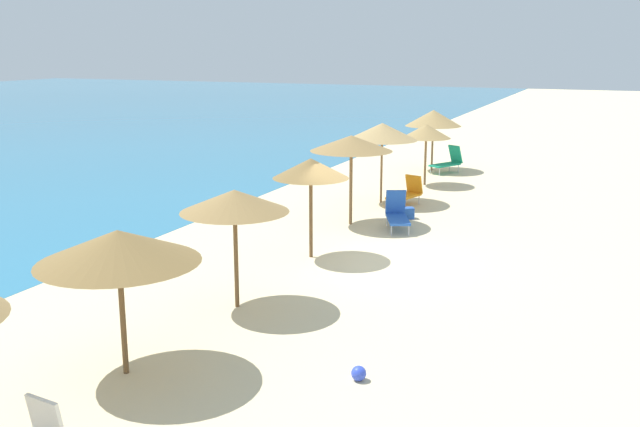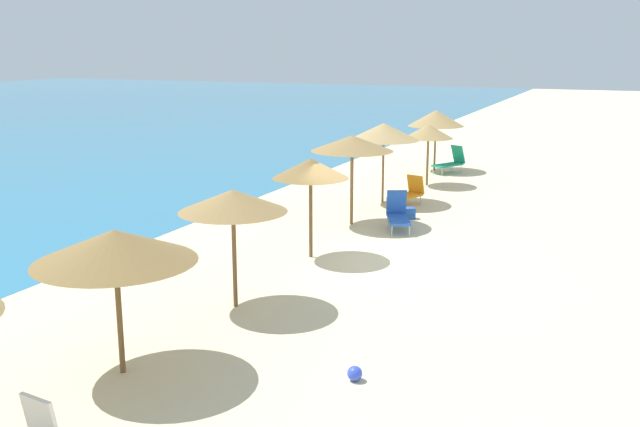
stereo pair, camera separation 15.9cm
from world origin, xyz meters
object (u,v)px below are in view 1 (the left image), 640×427
lounge_chair_2 (397,214)px  lounge_chair_3 (407,193)px  beach_umbrella_6 (382,132)px  cooler_box (405,213)px  beach_umbrella_3 (234,201)px  beach_ball (359,373)px  beach_umbrella_4 (311,169)px  beach_umbrella_5 (351,144)px  lounge_chair_1 (448,161)px  beach_umbrella_2 (118,247)px  beach_umbrella_8 (433,118)px  beach_umbrella_7 (426,131)px

lounge_chair_2 → lounge_chair_3: 3.50m
beach_umbrella_6 → lounge_chair_3: 2.29m
lounge_chair_2 → cooler_box: bearing=-106.9°
beach_umbrella_3 → beach_ball: 4.75m
beach_umbrella_4 → lounge_chair_2: bearing=-17.8°
beach_umbrella_5 → beach_ball: beach_umbrella_5 is taller
beach_umbrella_6 → lounge_chair_3: bearing=-90.7°
beach_umbrella_4 → beach_ball: 7.56m
beach_umbrella_3 → lounge_chair_1: size_ratio=1.52×
beach_umbrella_3 → beach_umbrella_4: 3.99m
lounge_chair_1 → beach_umbrella_2: bearing=116.6°
beach_ball → beach_umbrella_8: bearing=11.3°
beach_ball → cooler_box: cooler_box is taller
beach_umbrella_2 → lounge_chair_1: 21.73m
beach_umbrella_8 → beach_umbrella_5: bearing=-178.9°
beach_umbrella_6 → beach_umbrella_8: bearing=0.5°
beach_umbrella_2 → beach_umbrella_6: beach_umbrella_6 is taller
beach_umbrella_4 → beach_ball: bearing=-149.9°
beach_umbrella_4 → lounge_chair_3: bearing=-3.8°
lounge_chair_1 → lounge_chair_3: bearing=119.2°
beach_umbrella_6 → beach_ball: 14.21m
beach_umbrella_2 → beach_umbrella_6: bearing=1.4°
beach_umbrella_2 → beach_umbrella_3: bearing=-2.4°
beach_umbrella_4 → beach_ball: (-6.25, -3.62, -2.22)m
beach_umbrella_2 → lounge_chair_3: 14.80m
beach_umbrella_4 → lounge_chair_2: (3.72, -1.19, -1.87)m
beach_umbrella_4 → beach_ball: beach_umbrella_4 is taller
lounge_chair_1 → lounge_chair_3: 6.99m
beach_umbrella_3 → beach_ball: (-2.26, -3.57, -2.16)m
beach_umbrella_3 → beach_umbrella_4: bearing=0.7°
beach_umbrella_3 → beach_ball: bearing=-122.3°
lounge_chair_2 → beach_umbrella_3: bearing=57.6°
lounge_chair_2 → lounge_chair_3: lounge_chair_2 is taller
lounge_chair_3 → beach_umbrella_5: bearing=93.2°
lounge_chair_2 → lounge_chair_1: bearing=-109.0°
beach_umbrella_6 → lounge_chair_2: 4.32m
lounge_chair_3 → lounge_chair_2: bearing=118.1°
beach_umbrella_7 → cooler_box: size_ratio=4.22×
lounge_chair_1 → lounge_chair_3: (-6.98, -0.19, -0.08)m
beach_umbrella_7 → beach_ball: size_ratio=9.47×
beach_umbrella_3 → beach_umbrella_5: 7.75m
beach_umbrella_6 → cooler_box: (-2.04, -1.48, -2.33)m
beach_umbrella_5 → beach_umbrella_8: beach_umbrella_5 is taller
beach_umbrella_7 → beach_umbrella_8: (3.52, 0.63, 0.18)m
beach_umbrella_7 → lounge_chair_1: (3.16, -0.19, -1.64)m
beach_umbrella_3 → beach_umbrella_8: 18.49m
beach_ball → lounge_chair_2: bearing=13.7°
beach_umbrella_2 → cooler_box: bearing=-5.1°
beach_umbrella_2 → lounge_chair_3: bearing=-2.3°
beach_umbrella_5 → beach_umbrella_6: 3.42m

